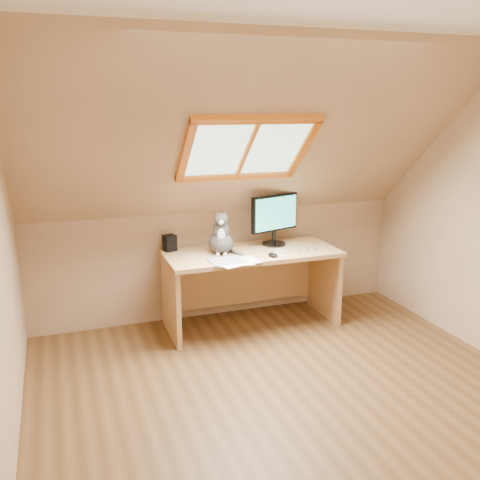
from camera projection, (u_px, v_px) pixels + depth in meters
name	position (u px, v px, depth m)	size (l,w,h in m)	color
ground	(300.00, 406.00, 3.56)	(3.50, 3.50, 0.00)	brown
room_shell	(313.00, 197.00, 3.12)	(3.52, 3.52, 2.41)	tan
desk	(249.00, 272.00, 4.82)	(1.53, 0.67, 0.70)	tan
monitor	(275.00, 216.00, 4.84)	(0.49, 0.21, 0.47)	black
cat	(221.00, 237.00, 4.60)	(0.27, 0.31, 0.40)	#403B38
desk_speaker	(170.00, 243.00, 4.70)	(0.10, 0.10, 0.14)	black
graphics_tablet	(228.00, 261.00, 4.39)	(0.30, 0.22, 0.01)	#B2B2B7
mouse	(273.00, 255.00, 4.53)	(0.06, 0.11, 0.03)	black
papers	(240.00, 261.00, 4.40)	(0.35, 0.30, 0.01)	white
cables	(295.00, 250.00, 4.71)	(0.51, 0.26, 0.01)	silver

